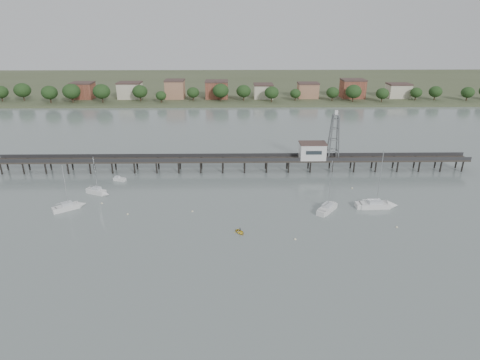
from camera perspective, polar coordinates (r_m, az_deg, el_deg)
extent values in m
plane|color=slate|center=(75.82, -0.85, -14.77)|extent=(500.00, 500.00, 0.00)
cube|color=#2D2823|center=(127.79, -0.91, 2.89)|extent=(150.00, 5.00, 0.50)
cube|color=#333335|center=(125.26, -0.91, 2.88)|extent=(150.00, 0.12, 1.10)
cube|color=#333335|center=(129.81, -0.92, 3.57)|extent=(150.00, 0.12, 1.10)
cylinder|color=black|center=(146.25, -30.86, 1.37)|extent=(0.50, 0.50, 4.40)
cylinder|color=black|center=(149.36, -30.18, 1.89)|extent=(0.50, 0.50, 4.40)
cylinder|color=black|center=(126.65, -0.91, 1.78)|extent=(0.50, 0.50, 4.40)
cylinder|color=black|center=(130.23, -0.91, 2.35)|extent=(0.50, 0.50, 4.40)
cylinder|color=black|center=(146.12, 29.08, 1.71)|extent=(0.50, 0.50, 4.40)
cylinder|color=black|center=(149.23, 28.40, 2.21)|extent=(0.50, 0.50, 4.40)
cube|color=silver|center=(129.34, 10.25, 4.05)|extent=(8.00, 5.00, 5.00)
cube|color=#4C3833|center=(128.57, 10.33, 5.18)|extent=(8.40, 5.40, 0.30)
cube|color=slate|center=(127.79, 13.50, 9.00)|extent=(1.80, 1.80, 0.30)
cube|color=silver|center=(127.63, 13.53, 9.33)|extent=(0.90, 0.90, 1.20)
cube|color=silver|center=(118.74, -19.67, -1.65)|extent=(5.51, 3.97, 1.65)
cone|color=silver|center=(116.66, -18.51, -1.92)|extent=(2.78, 2.71, 2.00)
cube|color=silver|center=(118.30, -19.74, -1.13)|extent=(2.75, 2.41, 0.75)
cylinder|color=#A5A8AA|center=(116.49, -19.89, 0.87)|extent=(0.18, 0.18, 9.65)
cylinder|color=#A5A8AA|center=(118.67, -20.08, -0.82)|extent=(2.78, 1.36, 0.12)
cube|color=silver|center=(109.56, 18.55, -3.49)|extent=(7.63, 3.12, 1.65)
cone|color=silver|center=(111.31, 20.83, -3.39)|extent=(3.22, 3.02, 2.94)
cube|color=silver|center=(109.09, 18.62, -2.93)|extent=(3.42, 2.43, 0.75)
cylinder|color=#A5A8AA|center=(106.77, 19.31, 0.37)|extent=(0.18, 0.18, 14.18)
cylinder|color=#A5A8AA|center=(108.43, 18.03, -2.68)|extent=(4.41, 0.23, 0.12)
cube|color=silver|center=(104.41, 12.32, -4.08)|extent=(5.94, 6.59, 1.65)
cone|color=silver|center=(107.75, 13.25, -3.32)|extent=(3.62, 3.65, 2.50)
cube|color=silver|center=(103.91, 12.37, -3.50)|extent=(3.34, 3.48, 0.75)
cylinder|color=#A5A8AA|center=(102.05, 12.73, -0.53)|extent=(0.18, 0.18, 12.04)
cylinder|color=#A5A8AA|center=(102.79, 12.13, -3.43)|extent=(2.42, 3.01, 0.12)
cube|color=silver|center=(111.81, -23.32, -3.66)|extent=(5.89, 5.14, 1.65)
cone|color=silver|center=(112.52, -21.59, -3.24)|extent=(3.21, 3.18, 2.21)
cube|color=silver|center=(111.35, -23.41, -3.12)|extent=(3.08, 2.92, 0.75)
cylinder|color=#A5A8AA|center=(109.57, -23.60, -0.70)|extent=(0.18, 0.18, 10.65)
cylinder|color=#A5A8AA|center=(110.96, -23.92, -2.97)|extent=(2.75, 2.05, 0.12)
cube|color=silver|center=(126.39, -16.74, 0.07)|extent=(4.06, 2.84, 1.04)
cube|color=silver|center=(126.66, -17.07, 0.39)|extent=(1.62, 1.62, 0.62)
imported|color=yellow|center=(92.21, -0.01, -7.53)|extent=(2.00, 1.57, 2.80)
imported|color=black|center=(92.21, -0.01, -7.53)|extent=(0.79, 1.18, 0.27)
ellipsoid|color=beige|center=(90.41, 7.85, -8.34)|extent=(0.56, 0.56, 0.39)
ellipsoid|color=beige|center=(104.28, -15.68, -4.69)|extent=(0.56, 0.56, 0.39)
ellipsoid|color=beige|center=(101.33, 21.40, -6.26)|extent=(0.56, 0.56, 0.39)
ellipsoid|color=beige|center=(120.00, 15.66, -1.12)|extent=(0.56, 0.56, 0.39)
ellipsoid|color=beige|center=(112.29, -19.05, -3.15)|extent=(0.56, 0.56, 0.39)
ellipsoid|color=beige|center=(102.55, -6.79, -4.45)|extent=(0.56, 0.56, 0.39)
cube|color=#475133|center=(309.14, -0.94, 13.50)|extent=(500.00, 170.00, 1.40)
cube|color=brown|center=(262.99, -21.40, 11.72)|extent=(13.00, 10.50, 9.00)
cube|color=brown|center=(254.76, -15.36, 12.14)|extent=(13.00, 10.50, 9.00)
cube|color=brown|center=(249.55, -9.20, 12.44)|extent=(13.00, 10.50, 9.00)
cube|color=brown|center=(247.27, -3.32, 12.59)|extent=(13.00, 10.50, 9.00)
cube|color=brown|center=(247.71, 3.33, 12.60)|extent=(13.00, 10.50, 9.00)
cube|color=brown|center=(251.11, 9.63, 12.47)|extent=(13.00, 10.50, 9.00)
cube|color=brown|center=(257.31, 15.69, 12.20)|extent=(13.00, 10.50, 9.00)
cube|color=brown|center=(266.49, 21.60, 11.81)|extent=(13.00, 10.50, 9.00)
ellipsoid|color=#163415|center=(264.08, -28.49, 10.71)|extent=(8.00, 8.00, 6.80)
ellipsoid|color=#163415|center=(235.18, -0.94, 12.22)|extent=(8.00, 8.00, 6.80)
ellipsoid|color=#163415|center=(263.96, 26.65, 11.02)|extent=(8.00, 8.00, 6.80)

